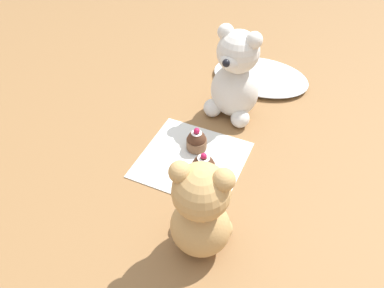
% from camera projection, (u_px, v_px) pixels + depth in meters
% --- Properties ---
extents(ground_plane, '(4.00, 4.00, 0.00)m').
position_uv_depth(ground_plane, '(192.00, 160.00, 0.94)').
color(ground_plane, olive).
extents(knitted_placemat, '(0.25, 0.24, 0.01)m').
position_uv_depth(knitted_placemat, '(192.00, 159.00, 0.93)').
color(knitted_placemat, silver).
rests_on(knitted_placemat, ground_plane).
extents(tulle_cloth, '(0.30, 0.22, 0.03)m').
position_uv_depth(tulle_cloth, '(260.00, 76.00, 1.18)').
color(tulle_cloth, white).
rests_on(tulle_cloth, ground_plane).
extents(teddy_bear_cream, '(0.15, 0.14, 0.26)m').
position_uv_depth(teddy_bear_cream, '(235.00, 78.00, 0.99)').
color(teddy_bear_cream, silver).
rests_on(teddy_bear_cream, ground_plane).
extents(teddy_bear_tan, '(0.13, 0.13, 0.24)m').
position_uv_depth(teddy_bear_tan, '(201.00, 212.00, 0.69)').
color(teddy_bear_tan, tan).
rests_on(teddy_bear_tan, ground_plane).
extents(cupcake_near_cream_bear, '(0.05, 0.05, 0.06)m').
position_uv_depth(cupcake_near_cream_bear, '(197.00, 141.00, 0.94)').
color(cupcake_near_cream_bear, brown).
rests_on(cupcake_near_cream_bear, knitted_placemat).
extents(saucer_plate, '(0.08, 0.08, 0.01)m').
position_uv_depth(saucer_plate, '(203.00, 175.00, 0.89)').
color(saucer_plate, white).
rests_on(saucer_plate, knitted_placemat).
extents(cupcake_near_tan_bear, '(0.06, 0.06, 0.07)m').
position_uv_depth(cupcake_near_tan_bear, '(203.00, 167.00, 0.87)').
color(cupcake_near_tan_bear, brown).
rests_on(cupcake_near_tan_bear, saucer_plate).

